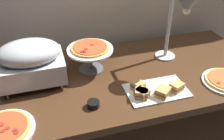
% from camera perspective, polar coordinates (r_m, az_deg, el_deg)
% --- Properties ---
extents(buffet_table, '(1.90, 0.84, 0.76)m').
position_cam_1_polar(buffet_table, '(1.92, 1.64, -10.27)').
color(buffet_table, '#422816').
rests_on(buffet_table, ground_plane).
extents(chafing_dish, '(0.38, 0.27, 0.28)m').
position_cam_1_polar(chafing_dish, '(1.60, -17.35, 1.93)').
color(chafing_dish, '#B7BABF').
rests_on(chafing_dish, buffet_table).
extents(heat_lamp, '(0.15, 0.32, 0.51)m').
position_cam_1_polar(heat_lamp, '(1.63, 15.20, 12.26)').
color(heat_lamp, '#B7BABF').
rests_on(heat_lamp, buffet_table).
extents(pizza_plate_front, '(0.29, 0.29, 0.03)m').
position_cam_1_polar(pizza_plate_front, '(1.41, -22.26, -11.76)').
color(pizza_plate_front, white).
rests_on(pizza_plate_front, buffet_table).
extents(pizza_plate_raised_stand, '(0.29, 0.29, 0.17)m').
position_cam_1_polar(pizza_plate_raised_stand, '(1.67, -4.76, 4.15)').
color(pizza_plate_raised_stand, '#595B60').
rests_on(pizza_plate_raised_stand, buffet_table).
extents(sandwich_platter, '(0.36, 0.22, 0.06)m').
position_cam_1_polar(sandwich_platter, '(1.54, 9.20, -4.40)').
color(sandwich_platter, white).
rests_on(sandwich_platter, buffet_table).
extents(sauce_cup_near, '(0.07, 0.07, 0.03)m').
position_cam_1_polar(sauce_cup_near, '(1.44, -4.07, -7.37)').
color(sauce_cup_near, black).
rests_on(sauce_cup_near, buffet_table).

